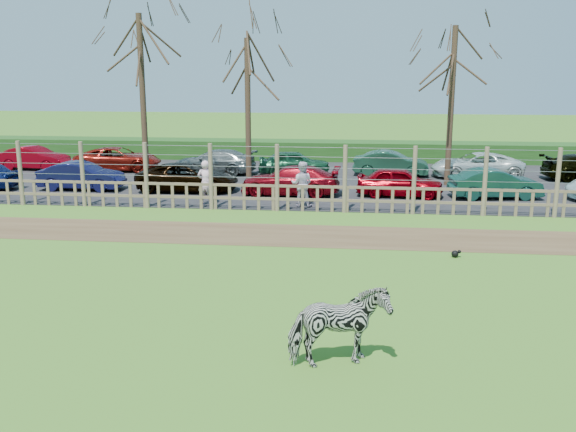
# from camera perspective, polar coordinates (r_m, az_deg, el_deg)

# --- Properties ---
(ground) EXTENTS (120.00, 120.00, 0.00)m
(ground) POSITION_cam_1_polar(r_m,az_deg,el_deg) (16.37, -4.44, -5.65)
(ground) COLOR #689C35
(ground) RESTS_ON ground
(dirt_strip) EXTENTS (34.00, 2.80, 0.01)m
(dirt_strip) POSITION_cam_1_polar(r_m,az_deg,el_deg) (20.62, -2.17, -1.64)
(dirt_strip) COLOR brown
(dirt_strip) RESTS_ON ground
(asphalt) EXTENTS (44.00, 13.00, 0.04)m
(asphalt) POSITION_cam_1_polar(r_m,az_deg,el_deg) (30.33, 0.56, 3.18)
(asphalt) COLOR #232326
(asphalt) RESTS_ON ground
(hedge) EXTENTS (46.00, 2.00, 1.10)m
(hedge) POSITION_cam_1_polar(r_m,az_deg,el_deg) (37.14, 1.62, 5.84)
(hedge) COLOR #1E4716
(hedge) RESTS_ON ground
(fence) EXTENTS (30.16, 0.16, 2.50)m
(fence) POSITION_cam_1_polar(r_m,az_deg,el_deg) (23.83, -0.97, 2.35)
(fence) COLOR brown
(fence) RESTS_ON ground
(tree_left) EXTENTS (4.80, 4.80, 7.88)m
(tree_left) POSITION_cam_1_polar(r_m,az_deg,el_deg) (29.29, -12.95, 13.50)
(tree_left) COLOR #3D2B1E
(tree_left) RESTS_ON ground
(tree_mid) EXTENTS (4.80, 4.80, 6.83)m
(tree_mid) POSITION_cam_1_polar(r_m,az_deg,el_deg) (29.15, -3.63, 12.33)
(tree_mid) COLOR #3D2B1E
(tree_mid) RESTS_ON ground
(tree_right) EXTENTS (4.80, 4.80, 7.35)m
(tree_right) POSITION_cam_1_polar(r_m,az_deg,el_deg) (29.51, 14.48, 12.69)
(tree_right) COLOR #3D2B1E
(tree_right) RESTS_ON ground
(zebra) EXTENTS (1.94, 1.37, 1.50)m
(zebra) POSITION_cam_1_polar(r_m,az_deg,el_deg) (11.60, 4.52, -9.80)
(zebra) COLOR gray
(zebra) RESTS_ON ground
(visitor_a) EXTENTS (0.65, 0.44, 1.72)m
(visitor_a) POSITION_cam_1_polar(r_m,az_deg,el_deg) (24.94, -7.34, 2.96)
(visitor_a) COLOR silver
(visitor_a) RESTS_ON asphalt
(visitor_b) EXTENTS (0.89, 0.71, 1.72)m
(visitor_b) POSITION_cam_1_polar(r_m,az_deg,el_deg) (24.45, 1.23, 2.86)
(visitor_b) COLOR silver
(visitor_b) RESTS_ON asphalt
(crow) EXTENTS (0.27, 0.20, 0.22)m
(crow) POSITION_cam_1_polar(r_m,az_deg,el_deg) (18.75, 14.66, -3.26)
(crow) COLOR black
(crow) RESTS_ON ground
(car_1) EXTENTS (3.64, 1.27, 1.20)m
(car_1) POSITION_cam_1_polar(r_m,az_deg,el_deg) (29.25, -17.89, 3.41)
(car_1) COLOR #111341
(car_1) RESTS_ON asphalt
(car_2) EXTENTS (4.35, 2.07, 1.20)m
(car_2) POSITION_cam_1_polar(r_m,az_deg,el_deg) (27.88, -8.92, 3.43)
(car_2) COLOR black
(car_2) RESTS_ON asphalt
(car_3) EXTENTS (4.20, 1.85, 1.20)m
(car_3) POSITION_cam_1_polar(r_m,az_deg,el_deg) (26.75, 0.19, 3.19)
(car_3) COLOR maroon
(car_3) RESTS_ON asphalt
(car_4) EXTENTS (3.62, 1.68, 1.20)m
(car_4) POSITION_cam_1_polar(r_m,az_deg,el_deg) (26.76, 9.91, 2.99)
(car_4) COLOR #82010A
(car_4) RESTS_ON asphalt
(car_5) EXTENTS (3.78, 1.74, 1.20)m
(car_5) POSITION_cam_1_polar(r_m,az_deg,el_deg) (27.32, 17.96, 2.75)
(car_5) COLOR #164539
(car_5) RESTS_ON asphalt
(car_7) EXTENTS (3.75, 1.61, 1.20)m
(car_7) POSITION_cam_1_polar(r_m,az_deg,el_deg) (35.89, -21.62, 4.81)
(car_7) COLOR maroon
(car_7) RESTS_ON asphalt
(car_8) EXTENTS (4.49, 2.39, 1.20)m
(car_8) POSITION_cam_1_polar(r_m,az_deg,el_deg) (34.19, -14.85, 4.93)
(car_8) COLOR maroon
(car_8) RESTS_ON asphalt
(car_9) EXTENTS (4.28, 2.08, 1.20)m
(car_9) POSITION_cam_1_polar(r_m,az_deg,el_deg) (32.30, -6.57, 4.82)
(car_9) COLOR slate
(car_9) RESTS_ON asphalt
(car_10) EXTENTS (3.66, 1.82, 1.20)m
(car_10) POSITION_cam_1_polar(r_m,az_deg,el_deg) (31.78, 0.55, 4.77)
(car_10) COLOR #1B5331
(car_10) RESTS_ON asphalt
(car_11) EXTENTS (3.73, 1.55, 1.20)m
(car_11) POSITION_cam_1_polar(r_m,az_deg,el_deg) (31.92, 9.12, 4.64)
(car_11) COLOR #1E4B34
(car_11) RESTS_ON asphalt
(car_12) EXTENTS (4.46, 2.33, 1.20)m
(car_12) POSITION_cam_1_polar(r_m,az_deg,el_deg) (32.24, 16.42, 4.36)
(car_12) COLOR silver
(car_12) RESTS_ON asphalt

